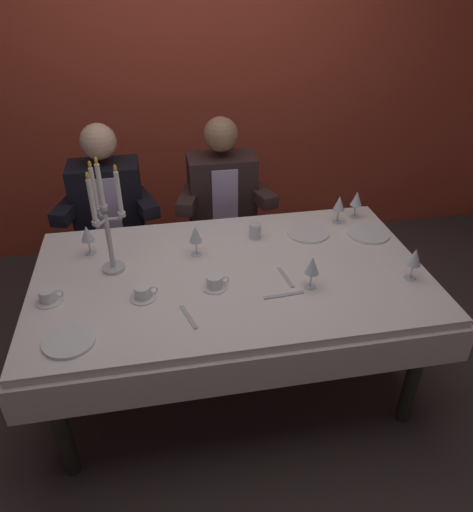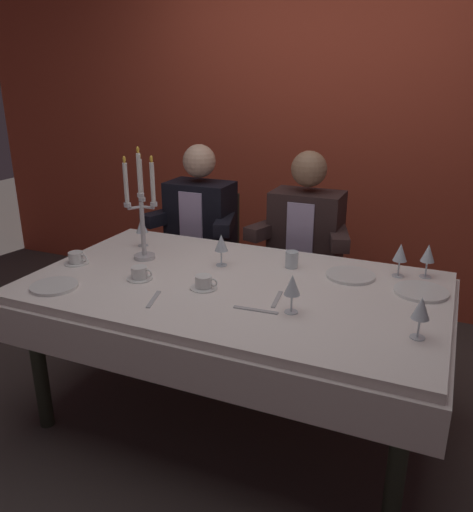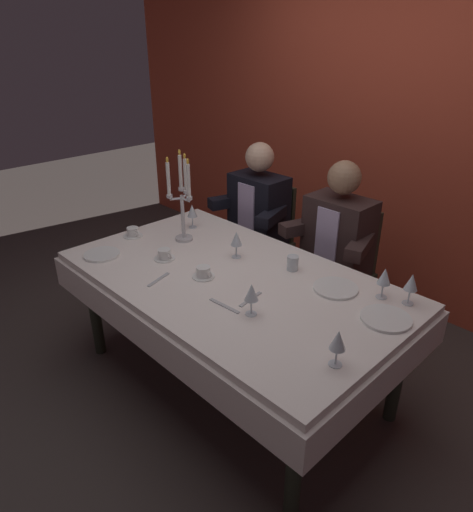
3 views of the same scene
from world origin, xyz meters
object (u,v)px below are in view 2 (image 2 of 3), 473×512
wine_glass_1 (428,254)px  seated_diner_1 (306,234)px  wine_glass_5 (292,286)px  candelabra (142,210)px  wine_glass_3 (421,310)px  dinner_plate_1 (351,275)px  coffee_cup_1 (76,259)px  wine_glass_4 (400,253)px  coffee_cup_0 (204,283)px  coffee_cup_2 (140,274)px  dinner_plate_2 (421,291)px  dinner_plate_0 (54,286)px  seated_diner_0 (201,222)px  water_tumbler_0 (292,260)px  wine_glass_0 (221,244)px  dining_table (233,306)px  wine_glass_2 (142,226)px

wine_glass_1 → seated_diner_1: size_ratio=0.13×
wine_glass_5 → seated_diner_1: (-0.25, 1.08, -0.12)m
candelabra → wine_glass_3: 1.44m
dinner_plate_1 → coffee_cup_1: bearing=-164.2°
wine_glass_3 → coffee_cup_1: size_ratio=1.24×
wine_glass_4 → seated_diner_1: 0.79m
coffee_cup_0 → wine_glass_4: bearing=32.6°
wine_glass_3 → coffee_cup_2: bearing=176.5°
dinner_plate_1 → wine_glass_5: wine_glass_5 is taller
seated_diner_1 → dinner_plate_2: bearing=-42.7°
candelabra → coffee_cup_1: (-0.28, -0.20, -0.23)m
dinner_plate_0 → coffee_cup_1: (-0.12, 0.29, 0.02)m
candelabra → seated_diner_0: candelabra is taller
water_tumbler_0 → wine_glass_1: bearing=11.9°
candelabra → coffee_cup_0: (0.47, -0.23, -0.23)m
candelabra → seated_diner_1: (0.66, 0.77, -0.26)m
wine_glass_0 → wine_glass_4: (0.84, 0.20, 0.00)m
coffee_cup_0 → seated_diner_1: size_ratio=0.11×
wine_glass_1 → coffee_cup_0: size_ratio=1.24×
wine_glass_4 → coffee_cup_0: (-0.79, -0.50, -0.09)m
water_tumbler_0 → wine_glass_4: bearing=10.2°
dining_table → dinner_plate_2: size_ratio=8.24×
water_tumbler_0 → seated_diner_0: bearing=144.1°
wine_glass_4 → wine_glass_1: bearing=18.6°
wine_glass_2 → seated_diner_0: size_ratio=0.13×
dining_table → seated_diner_1: 0.90m
dinner_plate_0 → wine_glass_2: wine_glass_2 is taller
wine_glass_0 → wine_glass_2: size_ratio=1.00×
candelabra → dinner_plate_0: (-0.16, -0.50, -0.25)m
coffee_cup_1 → seated_diner_1: (0.93, 0.97, -0.03)m
wine_glass_2 → coffee_cup_1: size_ratio=1.24×
coffee_cup_0 → seated_diner_0: (-0.53, 1.00, -0.03)m
dining_table → seated_diner_0: bearing=125.1°
dinner_plate_0 → seated_diner_1: 1.50m
wine_glass_3 → seated_diner_0: seated_diner_0 is taller
coffee_cup_0 → seated_diner_1: seated_diner_1 is taller
dinner_plate_1 → wine_glass_3: size_ratio=1.42×
wine_glass_3 → seated_diner_0: (-1.46, 1.10, -0.12)m
dinner_plate_1 → coffee_cup_0: bearing=-145.1°
dinner_plate_2 → wine_glass_1: bearing=89.5°
dinner_plate_0 → seated_diner_1: (0.82, 1.26, -0.01)m
wine_glass_2 → seated_diner_1: seated_diner_1 is taller
dinner_plate_0 → dinner_plate_2: 1.65m
wine_glass_0 → coffee_cup_1: (-0.69, -0.27, -0.09)m
dinner_plate_0 → coffee_cup_1: bearing=111.6°
wine_glass_4 → coffee_cup_2: wine_glass_4 is taller
water_tumbler_0 → seated_diner_0: seated_diner_0 is taller
wine_glass_2 → wine_glass_3: size_ratio=1.00×
dinner_plate_1 → coffee_cup_2: bearing=-154.9°
wine_glass_0 → wine_glass_5: bearing=-37.6°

